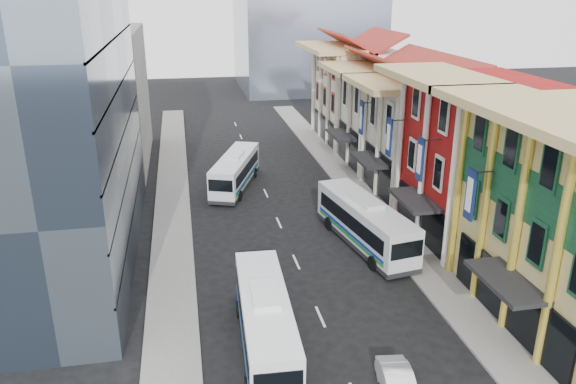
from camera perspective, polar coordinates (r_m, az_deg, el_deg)
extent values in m
cube|color=slate|center=(47.66, 9.19, -2.25)|extent=(3.00, 90.00, 0.15)
cube|color=slate|center=(45.05, -11.67, -3.79)|extent=(3.00, 90.00, 0.15)
cube|color=maroon|center=(43.68, 18.65, 3.07)|extent=(8.00, 10.00, 12.00)
cube|color=silver|center=(52.07, 13.56, 5.11)|extent=(8.00, 9.00, 10.00)
cube|color=silver|center=(60.13, 10.11, 7.37)|extent=(8.00, 9.00, 10.00)
cube|color=silver|center=(69.74, 7.10, 9.71)|extent=(8.00, 12.00, 11.00)
cube|color=#364455|center=(39.62, -26.01, 13.79)|extent=(12.00, 26.00, 30.00)
cube|color=gray|center=(62.88, -19.00, 9.01)|extent=(10.00, 18.00, 14.00)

